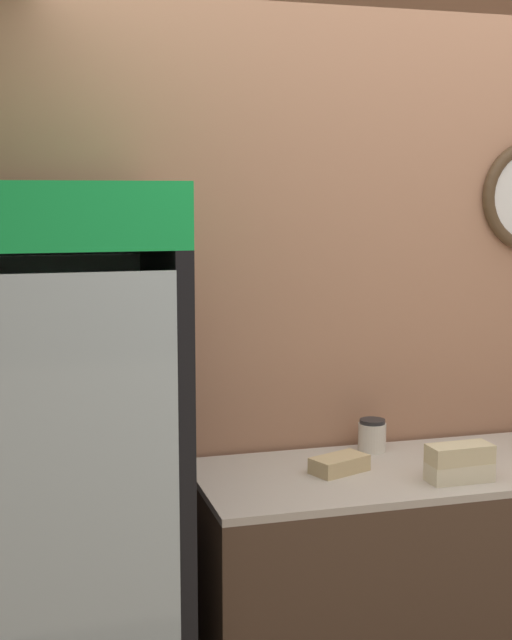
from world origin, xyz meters
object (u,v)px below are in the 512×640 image
object	(u,v)px
beverage_cooler	(50,466)
sandwich_stack_middle	(460,454)
sandwich_stack_bottom	(459,472)
sandwich_flat_left	(339,464)
condiment_jar	(372,435)

from	to	relation	value
beverage_cooler	sandwich_stack_middle	distance (m)	1.30
beverage_cooler	sandwich_stack_bottom	size ratio (longest dim) A/B	8.85
sandwich_flat_left	condiment_jar	size ratio (longest dim) A/B	1.86
beverage_cooler	sandwich_flat_left	distance (m)	0.95
sandwich_stack_bottom	sandwich_stack_middle	xyz separation A→B (m)	(0.00, 0.00, 0.06)
sandwich_stack_bottom	sandwich_flat_left	world-z (taller)	sandwich_stack_bottom
sandwich_stack_bottom	sandwich_flat_left	bearing A→B (deg)	150.85
condiment_jar	sandwich_flat_left	bearing A→B (deg)	-135.13
sandwich_flat_left	sandwich_stack_bottom	bearing A→B (deg)	-29.15
sandwich_flat_left	condiment_jar	world-z (taller)	condiment_jar
condiment_jar	beverage_cooler	bearing A→B (deg)	-169.15
sandwich_stack_bottom	condiment_jar	distance (m)	0.42
sandwich_flat_left	condiment_jar	bearing A→B (deg)	44.87
condiment_jar	sandwich_stack_middle	bearing A→B (deg)	-70.63
sandwich_stack_bottom	condiment_jar	size ratio (longest dim) A/B	1.83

